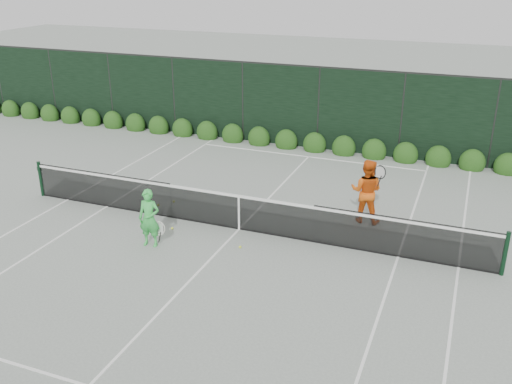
% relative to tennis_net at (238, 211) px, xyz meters
% --- Properties ---
extents(ground, '(80.00, 80.00, 0.00)m').
position_rel_tennis_net_xyz_m(ground, '(0.02, 0.00, -0.53)').
color(ground, gray).
rests_on(ground, ground).
extents(tennis_net, '(12.90, 0.10, 1.07)m').
position_rel_tennis_net_xyz_m(tennis_net, '(0.00, 0.00, 0.00)').
color(tennis_net, black).
rests_on(tennis_net, ground).
extents(player_woman, '(0.64, 0.42, 1.47)m').
position_rel_tennis_net_xyz_m(player_woman, '(-1.66, -1.61, 0.20)').
color(player_woman, green).
rests_on(player_woman, ground).
extents(player_man, '(0.93, 0.68, 1.75)m').
position_rel_tennis_net_xyz_m(player_man, '(2.98, 1.71, 0.35)').
color(player_man, '#E45C13').
rests_on(player_man, ground).
extents(court_lines, '(11.03, 23.83, 0.01)m').
position_rel_tennis_net_xyz_m(court_lines, '(0.02, 0.00, -0.53)').
color(court_lines, white).
rests_on(court_lines, ground).
extents(windscreen_fence, '(32.00, 21.07, 3.06)m').
position_rel_tennis_net_xyz_m(windscreen_fence, '(0.02, -2.71, 0.98)').
color(windscreen_fence, black).
rests_on(windscreen_fence, ground).
extents(hedge_row, '(31.66, 0.65, 0.94)m').
position_rel_tennis_net_xyz_m(hedge_row, '(0.02, 7.15, -0.30)').
color(hedge_row, '#133C10').
rests_on(hedge_row, ground).
extents(tennis_balls, '(3.27, 1.98, 0.07)m').
position_rel_tennis_net_xyz_m(tennis_balls, '(-1.59, -0.02, -0.50)').
color(tennis_balls, '#E0F135').
rests_on(tennis_balls, ground).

